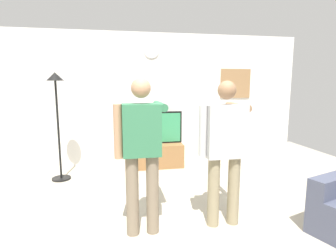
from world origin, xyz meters
TOP-DOWN VIEW (x-y plane):
  - ground_plane at (0.00, 0.00)m, footprint 8.40×8.40m
  - back_wall at (0.00, 2.95)m, footprint 6.40×0.10m
  - tv_stand at (-0.02, 2.60)m, footprint 1.13×0.56m
  - television at (-0.02, 2.65)m, footprint 1.15×0.07m
  - wall_clock at (-0.02, 2.89)m, footprint 0.31×0.03m
  - framed_picture at (1.83, 2.90)m, footprint 0.68×0.04m
  - floor_lamp at (-1.75, 2.15)m, footprint 0.32×0.32m
  - person_standing_nearer_lamp at (-0.50, 0.15)m, footprint 0.59×0.78m
  - person_standing_nearer_couch at (0.46, 0.17)m, footprint 0.64×0.78m

SIDE VIEW (x-z plane):
  - ground_plane at x=0.00m, z-range 0.00..0.00m
  - tv_stand at x=-0.02m, z-range 0.00..0.47m
  - television at x=-0.02m, z-range 0.47..1.12m
  - person_standing_nearer_couch at x=0.46m, z-range 0.12..1.83m
  - person_standing_nearer_lamp at x=-0.50m, z-range 0.12..1.85m
  - floor_lamp at x=-1.75m, z-range 0.40..2.27m
  - back_wall at x=0.00m, z-range 0.00..2.70m
  - framed_picture at x=1.83m, z-range 1.37..1.99m
  - wall_clock at x=-0.02m, z-range 2.19..2.50m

